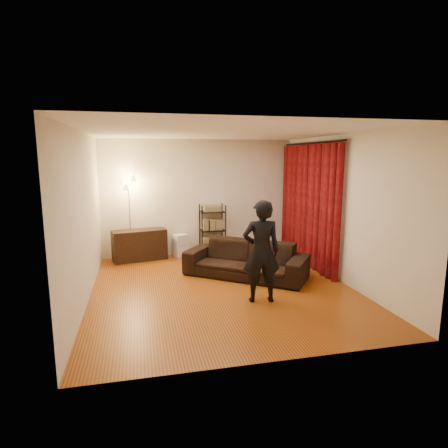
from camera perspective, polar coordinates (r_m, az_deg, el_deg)
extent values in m
plane|color=#954B12|center=(6.74, -0.27, -9.72)|extent=(5.00, 5.00, 0.00)
plane|color=white|center=(6.35, -0.29, 13.84)|extent=(5.00, 5.00, 0.00)
plane|color=beige|center=(8.84, -3.81, 4.03)|extent=(5.00, 0.00, 5.00)
plane|color=beige|center=(4.05, 7.47, -3.41)|extent=(5.00, 0.00, 5.00)
plane|color=beige|center=(6.32, -20.62, 0.92)|extent=(0.00, 5.00, 5.00)
plane|color=beige|center=(7.23, 17.41, 2.21)|extent=(0.00, 5.00, 5.00)
cylinder|color=black|center=(8.12, 13.21, 11.94)|extent=(0.04, 2.65, 0.04)
imported|color=black|center=(7.27, 3.31, -5.43)|extent=(2.41, 2.12, 0.68)
imported|color=black|center=(5.96, 5.70, -4.17)|extent=(0.65, 0.47, 1.65)
cube|color=black|center=(8.63, -12.74, -3.13)|extent=(1.24, 0.68, 0.69)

